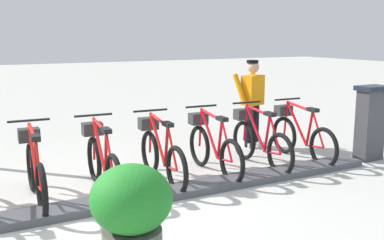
{
  "coord_description": "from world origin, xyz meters",
  "views": [
    {
      "loc": [
        -5.29,
        1.5,
        2.12
      ],
      "look_at": [
        0.5,
        -1.57,
        0.9
      ],
      "focal_mm": 42.81,
      "sensor_mm": 36.0,
      "label": 1
    }
  ],
  "objects_px": {
    "bike_docked_3": "(160,153)",
    "bike_docked_5": "(35,169)",
    "bike_docked_0": "(300,135)",
    "planter_bush": "(132,210)",
    "worker_near_rack": "(252,100)",
    "payment_kiosk": "(370,122)",
    "bike_docked_1": "(259,140)",
    "bike_docked_2": "(212,146)",
    "bike_docked_4": "(102,161)"
  },
  "relations": [
    {
      "from": "worker_near_rack",
      "to": "bike_docked_3",
      "type": "bearing_deg",
      "value": 115.0
    },
    {
      "from": "bike_docked_2",
      "to": "planter_bush",
      "type": "bearing_deg",
      "value": 135.27
    },
    {
      "from": "bike_docked_2",
      "to": "planter_bush",
      "type": "distance_m",
      "value": 3.02
    },
    {
      "from": "bike_docked_4",
      "to": "planter_bush",
      "type": "xyz_separation_m",
      "value": [
        -2.15,
        0.37,
        0.11
      ]
    },
    {
      "from": "bike_docked_5",
      "to": "planter_bush",
      "type": "bearing_deg",
      "value": -166.78
    },
    {
      "from": "payment_kiosk",
      "to": "bike_docked_1",
      "type": "relative_size",
      "value": 0.74
    },
    {
      "from": "bike_docked_2",
      "to": "bike_docked_5",
      "type": "xyz_separation_m",
      "value": [
        0.0,
        2.63,
        0.0
      ]
    },
    {
      "from": "worker_near_rack",
      "to": "bike_docked_2",
      "type": "bearing_deg",
      "value": 126.28
    },
    {
      "from": "bike_docked_1",
      "to": "worker_near_rack",
      "type": "height_order",
      "value": "worker_near_rack"
    },
    {
      "from": "bike_docked_3",
      "to": "planter_bush",
      "type": "bearing_deg",
      "value": 149.79
    },
    {
      "from": "payment_kiosk",
      "to": "worker_near_rack",
      "type": "distance_m",
      "value": 2.12
    },
    {
      "from": "bike_docked_2",
      "to": "bike_docked_0",
      "type": "bearing_deg",
      "value": -90.0
    },
    {
      "from": "worker_near_rack",
      "to": "bike_docked_4",
      "type": "bearing_deg",
      "value": 108.86
    },
    {
      "from": "payment_kiosk",
      "to": "bike_docked_3",
      "type": "relative_size",
      "value": 0.74
    },
    {
      "from": "worker_near_rack",
      "to": "planter_bush",
      "type": "xyz_separation_m",
      "value": [
        -3.27,
        3.65,
        -0.37
      ]
    },
    {
      "from": "bike_docked_3",
      "to": "bike_docked_4",
      "type": "xyz_separation_m",
      "value": [
        0.0,
        0.88,
        0.0
      ]
    },
    {
      "from": "payment_kiosk",
      "to": "bike_docked_5",
      "type": "bearing_deg",
      "value": 83.98
    },
    {
      "from": "payment_kiosk",
      "to": "bike_docked_0",
      "type": "distance_m",
      "value": 1.2
    },
    {
      "from": "bike_docked_4",
      "to": "worker_near_rack",
      "type": "xyz_separation_m",
      "value": [
        1.12,
        -3.28,
        0.48
      ]
    },
    {
      "from": "bike_docked_1",
      "to": "bike_docked_4",
      "type": "bearing_deg",
      "value": 90.0
    },
    {
      "from": "bike_docked_5",
      "to": "worker_near_rack",
      "type": "bearing_deg",
      "value": -74.91
    },
    {
      "from": "bike_docked_2",
      "to": "worker_near_rack",
      "type": "height_order",
      "value": "worker_near_rack"
    },
    {
      "from": "bike_docked_0",
      "to": "bike_docked_5",
      "type": "bearing_deg",
      "value": 90.0
    },
    {
      "from": "bike_docked_3",
      "to": "bike_docked_4",
      "type": "bearing_deg",
      "value": 90.0
    },
    {
      "from": "bike_docked_2",
      "to": "bike_docked_3",
      "type": "relative_size",
      "value": 1.0
    },
    {
      "from": "bike_docked_3",
      "to": "payment_kiosk",
      "type": "bearing_deg",
      "value": -98.87
    },
    {
      "from": "bike_docked_1",
      "to": "payment_kiosk",
      "type": "bearing_deg",
      "value": -106.67
    },
    {
      "from": "payment_kiosk",
      "to": "planter_bush",
      "type": "height_order",
      "value": "payment_kiosk"
    },
    {
      "from": "payment_kiosk",
      "to": "worker_near_rack",
      "type": "height_order",
      "value": "worker_near_rack"
    },
    {
      "from": "bike_docked_0",
      "to": "planter_bush",
      "type": "height_order",
      "value": "bike_docked_0"
    },
    {
      "from": "bike_docked_0",
      "to": "planter_bush",
      "type": "bearing_deg",
      "value": 118.95
    },
    {
      "from": "bike_docked_0",
      "to": "payment_kiosk",
      "type": "bearing_deg",
      "value": -118.98
    },
    {
      "from": "bike_docked_3",
      "to": "bike_docked_4",
      "type": "distance_m",
      "value": 0.88
    },
    {
      "from": "payment_kiosk",
      "to": "bike_docked_0",
      "type": "relative_size",
      "value": 0.74
    },
    {
      "from": "payment_kiosk",
      "to": "bike_docked_0",
      "type": "xyz_separation_m",
      "value": [
        0.57,
        1.03,
        -0.24
      ]
    },
    {
      "from": "payment_kiosk",
      "to": "bike_docked_4",
      "type": "bearing_deg",
      "value": 82.82
    },
    {
      "from": "bike_docked_0",
      "to": "worker_near_rack",
      "type": "height_order",
      "value": "worker_near_rack"
    },
    {
      "from": "worker_near_rack",
      "to": "bike_docked_5",
      "type": "bearing_deg",
      "value": 105.09
    },
    {
      "from": "bike_docked_1",
      "to": "bike_docked_2",
      "type": "xyz_separation_m",
      "value": [
        0.0,
        0.88,
        0.0
      ]
    },
    {
      "from": "payment_kiosk",
      "to": "bike_docked_4",
      "type": "xyz_separation_m",
      "value": [
        0.57,
        4.54,
        -0.24
      ]
    },
    {
      "from": "bike_docked_5",
      "to": "bike_docked_1",
      "type": "bearing_deg",
      "value": -90.0
    },
    {
      "from": "payment_kiosk",
      "to": "worker_near_rack",
      "type": "bearing_deg",
      "value": 36.63
    },
    {
      "from": "bike_docked_0",
      "to": "bike_docked_2",
      "type": "xyz_separation_m",
      "value": [
        0.0,
        1.75,
        0.0
      ]
    },
    {
      "from": "bike_docked_1",
      "to": "bike_docked_5",
      "type": "relative_size",
      "value": 1.0
    },
    {
      "from": "bike_docked_2",
      "to": "worker_near_rack",
      "type": "relative_size",
      "value": 1.04
    },
    {
      "from": "bike_docked_0",
      "to": "bike_docked_4",
      "type": "distance_m",
      "value": 3.51
    },
    {
      "from": "bike_docked_4",
      "to": "planter_bush",
      "type": "height_order",
      "value": "bike_docked_4"
    },
    {
      "from": "bike_docked_3",
      "to": "bike_docked_5",
      "type": "height_order",
      "value": "same"
    },
    {
      "from": "payment_kiosk",
      "to": "planter_bush",
      "type": "bearing_deg",
      "value": 107.77
    },
    {
      "from": "payment_kiosk",
      "to": "bike_docked_3",
      "type": "bearing_deg",
      "value": 81.13
    }
  ]
}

